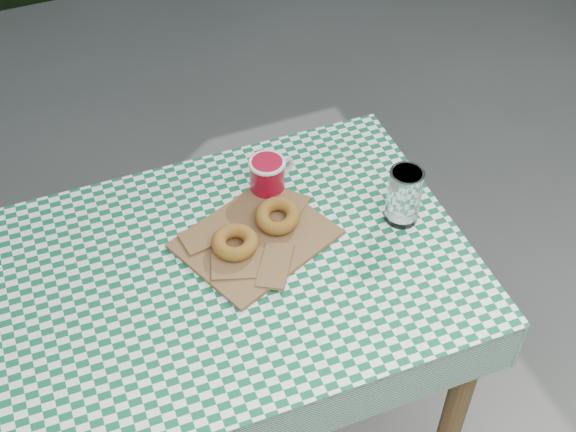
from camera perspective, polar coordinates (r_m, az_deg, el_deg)
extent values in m
cube|color=brown|center=(2.06, -4.46, -10.89)|extent=(1.13, 0.77, 0.75)
cube|color=#0E5A34|center=(1.76, -5.15, -4.12)|extent=(1.15, 0.79, 0.01)
cube|color=brown|center=(1.80, -2.38, -1.64)|extent=(0.40, 0.37, 0.02)
torus|color=#8E581D|center=(1.76, -3.92, -1.94)|extent=(0.11, 0.11, 0.03)
torus|color=#8E571D|center=(1.82, -0.76, 0.00)|extent=(0.15, 0.15, 0.03)
cylinder|color=white|center=(1.83, 8.50, 1.48)|extent=(0.09, 0.09, 0.15)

